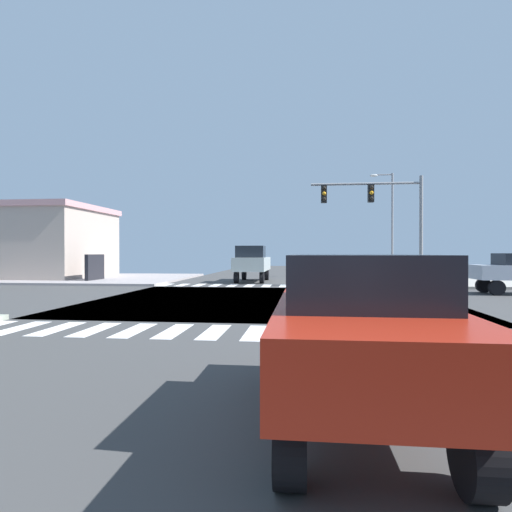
% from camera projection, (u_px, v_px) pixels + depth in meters
% --- Properties ---
extents(ground, '(90.00, 90.00, 0.05)m').
position_uv_depth(ground, '(270.00, 300.00, 17.48)').
color(ground, '#3F3E3F').
extents(sidewalk_corner_ne, '(12.00, 12.00, 0.14)m').
position_uv_depth(sidewalk_corner_ne, '(484.00, 281.00, 27.97)').
color(sidewalk_corner_ne, '#A09B91').
rests_on(sidewalk_corner_ne, ground).
extents(sidewalk_corner_nw, '(12.00, 12.00, 0.14)m').
position_uv_depth(sidewalk_corner_nw, '(102.00, 278.00, 30.85)').
color(sidewalk_corner_nw, '#9C9394').
rests_on(sidewalk_corner_nw, ground).
extents(crosswalk_near, '(13.50, 2.00, 0.01)m').
position_uv_depth(crosswalk_near, '(235.00, 332.00, 10.26)').
color(crosswalk_near, white).
rests_on(crosswalk_near, ground).
extents(crosswalk_far, '(13.50, 2.00, 0.01)m').
position_uv_depth(crosswalk_far, '(275.00, 286.00, 24.77)').
color(crosswalk_far, white).
rests_on(crosswalk_far, ground).
extents(traffic_signal_mast, '(6.22, 0.55, 6.22)m').
position_uv_depth(traffic_signal_mast, '(377.00, 205.00, 24.33)').
color(traffic_signal_mast, gray).
rests_on(traffic_signal_mast, ground).
extents(street_lamp, '(1.78, 0.32, 7.99)m').
position_uv_depth(street_lamp, '(389.00, 215.00, 32.92)').
color(street_lamp, gray).
rests_on(street_lamp, ground).
extents(bank_building, '(13.21, 8.41, 5.31)m').
position_uv_depth(bank_building, '(22.00, 243.00, 31.85)').
color(bank_building, '#B4A295').
rests_on(bank_building, ground).
extents(sedan_queued_2, '(1.80, 4.30, 1.88)m').
position_uv_depth(sedan_queued_2, '(359.00, 322.00, 4.85)').
color(sedan_queued_2, black).
rests_on(sedan_queued_2, ground).
extents(pickup_middle_1, '(2.00, 5.10, 2.35)m').
position_uv_depth(pickup_middle_1, '(252.00, 262.00, 28.27)').
color(pickup_middle_1, black).
rests_on(pickup_middle_1, ground).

